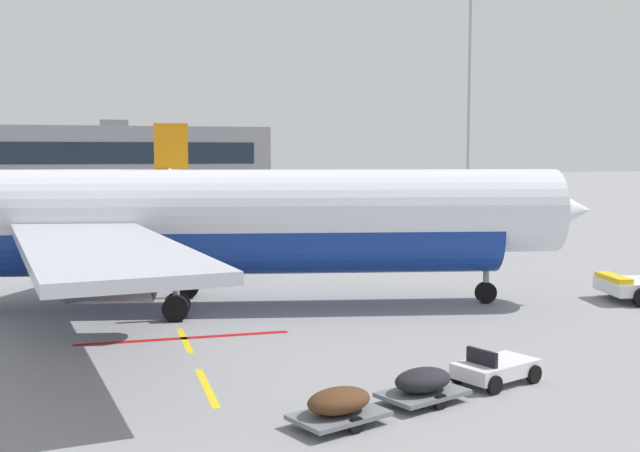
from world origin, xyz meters
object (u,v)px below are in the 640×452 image
at_px(airliner_foreground, 213,220).
at_px(airliner_mid_left, 66,187).
at_px(apron_light_mast_far, 470,65).
at_px(baggage_train, 424,384).

bearing_deg(airliner_foreground, airliner_mid_left, 98.76).
relative_size(airliner_mid_left, apron_light_mast_far, 1.08).
xyz_separation_m(airliner_foreground, apron_light_mast_far, (34.89, 44.84, 12.56)).
distance_m(airliner_mid_left, baggage_train, 69.50).
xyz_separation_m(baggage_train, apron_light_mast_far, (31.24, 59.99, 15.99)).
relative_size(baggage_train, apron_light_mast_far, 0.32).
bearing_deg(apron_light_mast_far, airliner_foreground, -127.88).
distance_m(baggage_train, apron_light_mast_far, 69.50).
bearing_deg(apron_light_mast_far, airliner_mid_left, 168.93).
xyz_separation_m(airliner_foreground, baggage_train, (3.65, -15.15, -3.42)).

